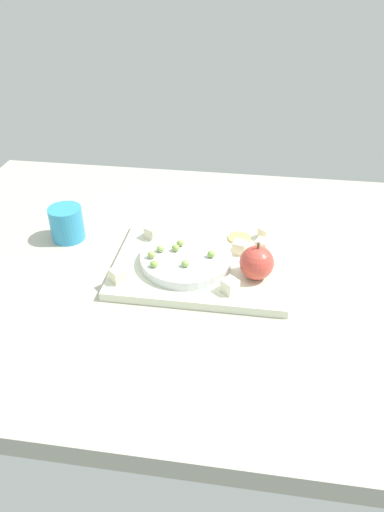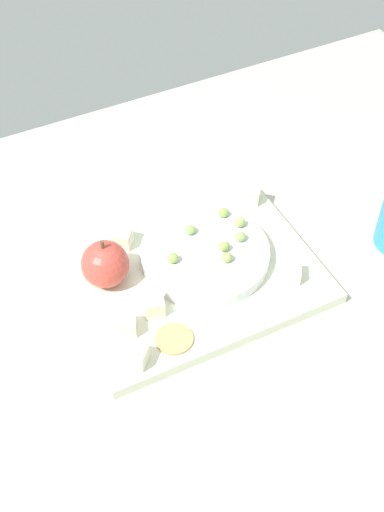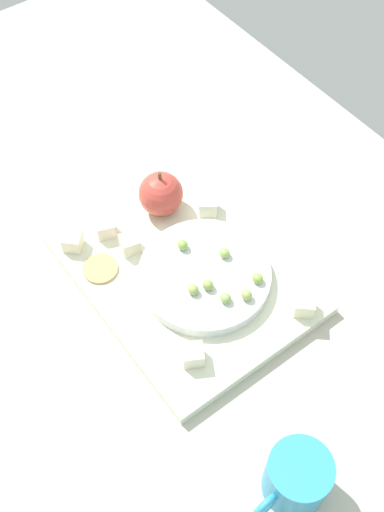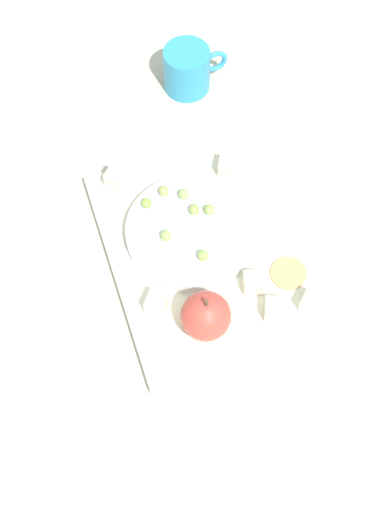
# 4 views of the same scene
# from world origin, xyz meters

# --- Properties ---
(table) EXTENTS (1.38, 0.90, 0.04)m
(table) POSITION_xyz_m (0.00, 0.00, 0.02)
(table) COLOR #B2B09E
(table) RESTS_ON ground
(platter) EXTENTS (0.34, 0.26, 0.02)m
(platter) POSITION_xyz_m (-0.04, -0.02, 0.05)
(platter) COLOR silver
(platter) RESTS_ON table
(serving_dish) EXTENTS (0.18, 0.18, 0.02)m
(serving_dish) POSITION_xyz_m (-0.07, -0.03, 0.07)
(serving_dish) COLOR silver
(serving_dish) RESTS_ON platter
(apple_whole) EXTENTS (0.07, 0.07, 0.07)m
(apple_whole) POSITION_xyz_m (0.07, -0.06, 0.09)
(apple_whole) COLOR #CB4539
(apple_whole) RESTS_ON platter
(apple_stem) EXTENTS (0.01, 0.01, 0.01)m
(apple_stem) POSITION_xyz_m (0.07, -0.06, 0.13)
(apple_stem) COLOR brown
(apple_stem) RESTS_ON apple_whole
(cheese_cube_0) EXTENTS (0.04, 0.04, 0.03)m
(cheese_cube_0) POSITION_xyz_m (0.02, -0.11, 0.07)
(cheese_cube_0) COLOR white
(cheese_cube_0) RESTS_ON platter
(cheese_cube_1) EXTENTS (0.04, 0.04, 0.03)m
(cheese_cube_1) POSITION_xyz_m (-0.16, 0.05, 0.07)
(cheese_cube_1) COLOR beige
(cheese_cube_1) RESTS_ON platter
(cheese_cube_2) EXTENTS (0.03, 0.03, 0.03)m
(cheese_cube_2) POSITION_xyz_m (0.08, 0.03, 0.07)
(cheese_cube_2) COLOR #F6E5CD
(cheese_cube_2) RESTS_ON platter
(cheese_cube_3) EXTENTS (0.04, 0.04, 0.03)m
(cheese_cube_3) POSITION_xyz_m (0.08, 0.08, 0.07)
(cheese_cube_3) COLOR #F9EDC8
(cheese_cube_3) RESTS_ON platter
(cheese_cube_4) EXTENTS (0.03, 0.03, 0.03)m
(cheese_cube_4) POSITION_xyz_m (0.03, 0.02, 0.07)
(cheese_cube_4) COLOR #F2E6BF
(cheese_cube_4) RESTS_ON platter
(cheese_cube_5) EXTENTS (0.04, 0.04, 0.03)m
(cheese_cube_5) POSITION_xyz_m (-0.19, -0.11, 0.07)
(cheese_cube_5) COLOR #F0EBBE
(cheese_cube_5) RESTS_ON platter
(cracker_0) EXTENTS (0.05, 0.05, 0.00)m
(cracker_0) POSITION_xyz_m (0.03, 0.07, 0.06)
(cracker_0) COLOR tan
(cracker_0) RESTS_ON platter
(grape_0) EXTENTS (0.02, 0.01, 0.01)m
(grape_0) POSITION_xyz_m (-0.13, -0.08, 0.08)
(grape_0) COLOR #88B24B
(grape_0) RESTS_ON serving_dish
(grape_1) EXTENTS (0.02, 0.01, 0.01)m
(grape_1) POSITION_xyz_m (-0.07, -0.07, 0.08)
(grape_1) COLOR #8DBC5A
(grape_1) RESTS_ON serving_dish
(grape_2) EXTENTS (0.02, 0.01, 0.01)m
(grape_2) POSITION_xyz_m (-0.10, -0.02, 0.08)
(grape_2) COLOR #8CAB50
(grape_2) RESTS_ON serving_dish
(grape_3) EXTENTS (0.02, 0.01, 0.01)m
(grape_3) POSITION_xyz_m (-0.02, -0.03, 0.08)
(grape_3) COLOR #8DBB52
(grape_3) RESTS_ON serving_dish
(grape_4) EXTENTS (0.02, 0.01, 0.01)m
(grape_4) POSITION_xyz_m (-0.09, -0.00, 0.08)
(grape_4) COLOR #93AD59
(grape_4) RESTS_ON serving_dish
(grape_5) EXTENTS (0.02, 0.01, 0.02)m
(grape_5) POSITION_xyz_m (-0.14, -0.05, 0.08)
(grape_5) COLOR #9CB65B
(grape_5) RESTS_ON serving_dish
(grape_6) EXTENTS (0.02, 0.01, 0.01)m
(grape_6) POSITION_xyz_m (-0.12, -0.03, 0.08)
(grape_6) COLOR #90B260
(grape_6) RESTS_ON serving_dish
(cup) EXTENTS (0.07, 0.10, 0.08)m
(cup) POSITION_xyz_m (-0.35, 0.05, 0.08)
(cup) COLOR #3094C2
(cup) RESTS_ON table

